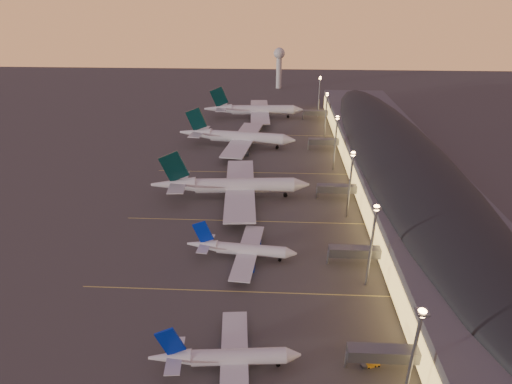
% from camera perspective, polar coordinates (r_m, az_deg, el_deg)
% --- Properties ---
extents(ground, '(700.00, 700.00, 0.00)m').
position_cam_1_polar(ground, '(127.34, -1.97, -11.71)').
color(ground, '#454340').
extents(airliner_narrow_south, '(34.00, 30.48, 12.14)m').
position_cam_1_polar(airliner_narrow_south, '(102.00, -4.07, -21.13)').
color(airliner_narrow_south, silver).
rests_on(airliner_narrow_south, ground).
extents(airliner_narrow_north, '(34.97, 31.37, 12.48)m').
position_cam_1_polar(airliner_narrow_north, '(134.83, -1.94, -7.64)').
color(airliner_narrow_north, silver).
rests_on(airliner_narrow_north, ground).
extents(airliner_wide_near, '(63.52, 58.02, 20.32)m').
position_cam_1_polar(airliner_wide_near, '(171.47, -3.35, 0.84)').
color(airliner_wide_near, silver).
rests_on(airliner_wide_near, ground).
extents(airliner_wide_mid, '(62.83, 57.76, 20.11)m').
position_cam_1_polar(airliner_wide_mid, '(228.46, -2.58, 7.34)').
color(airliner_wide_mid, silver).
rests_on(airliner_wide_mid, ground).
extents(airliner_wide_far, '(63.79, 58.17, 20.41)m').
position_cam_1_polar(airliner_wide_far, '(279.99, -0.27, 10.88)').
color(airliner_wide_far, silver).
rests_on(airliner_wide_far, ground).
extents(terminal_building, '(56.35, 255.00, 17.46)m').
position_cam_1_polar(terminal_building, '(193.43, 18.47, 3.63)').
color(terminal_building, '#525257').
rests_on(terminal_building, ground).
extents(light_masts, '(2.20, 217.20, 25.90)m').
position_cam_1_polar(light_masts, '(178.08, 11.38, 5.63)').
color(light_masts, slate).
rests_on(light_masts, ground).
extents(radar_tower, '(9.00, 9.00, 32.50)m').
position_cam_1_polar(radar_tower, '(364.81, 3.10, 17.03)').
color(radar_tower, silver).
rests_on(radar_tower, ground).
extents(lane_markings, '(90.00, 180.36, 0.00)m').
position_cam_1_polar(lane_markings, '(160.80, -0.80, -3.00)').
color(lane_markings, '#D8C659').
rests_on(lane_markings, ground).
extents(baggage_tug_a, '(3.63, 2.43, 1.01)m').
position_cam_1_polar(baggage_tug_a, '(107.08, 14.83, -21.37)').
color(baggage_tug_a, orange).
rests_on(baggage_tug_a, ground).
extents(baggage_tug_b, '(3.78, 2.03, 1.07)m').
position_cam_1_polar(baggage_tug_b, '(107.49, 15.23, -21.18)').
color(baggage_tug_b, orange).
rests_on(baggage_tug_b, ground).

